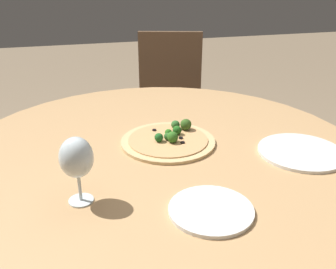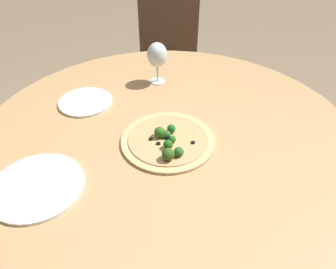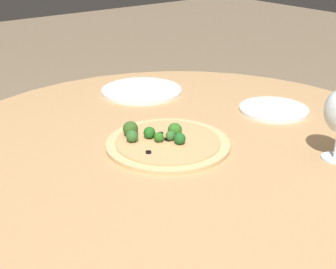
# 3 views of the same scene
# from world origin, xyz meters

# --- Properties ---
(dining_table) EXTENTS (1.32, 1.32, 0.76)m
(dining_table) POSITION_xyz_m (0.00, 0.00, 0.70)
(dining_table) COLOR tan
(dining_table) RESTS_ON ground_plane
(chair) EXTENTS (0.50, 0.50, 0.94)m
(chair) POSITION_xyz_m (0.31, 1.01, 0.51)
(chair) COLOR brown
(chair) RESTS_ON ground_plane
(pizza) EXTENTS (0.31, 0.31, 0.05)m
(pizza) POSITION_xyz_m (0.04, 0.03, 0.77)
(pizza) COLOR tan
(pizza) RESTS_ON dining_table
(wine_glass) EXTENTS (0.08, 0.08, 0.17)m
(wine_glass) POSITION_xyz_m (-0.26, -0.24, 0.88)
(wine_glass) COLOR silver
(wine_glass) RESTS_ON dining_table
(plate_near) EXTENTS (0.20, 0.20, 0.01)m
(plate_near) POSITION_xyz_m (0.03, -0.36, 0.76)
(plate_near) COLOR silver
(plate_near) RESTS_ON dining_table
(plate_far) EXTENTS (0.26, 0.26, 0.01)m
(plate_far) POSITION_xyz_m (0.41, -0.15, 0.76)
(plate_far) COLOR silver
(plate_far) RESTS_ON dining_table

